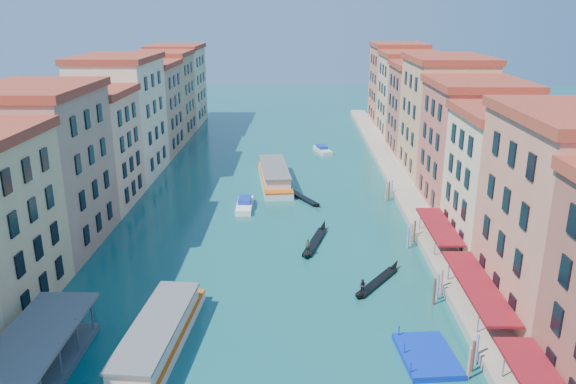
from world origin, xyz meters
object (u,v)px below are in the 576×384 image
vaporetto_stop (32,367)px  vaporetto_far (274,175)px  gondola_right (376,281)px  vaporetto_near (158,337)px  blue_dock (427,356)px  gondola_fore (315,241)px

vaporetto_stop → vaporetto_far: vaporetto_stop is taller
vaporetto_stop → vaporetto_far: (16.88, 54.71, -0.11)m
gondola_right → vaporetto_near: bearing=-114.1°
gondola_right → blue_dock: (2.50, -13.49, -0.13)m
vaporetto_far → gondola_right: 39.48m
vaporetto_near → vaporetto_far: (8.15, 49.87, 0.12)m
vaporetto_far → vaporetto_near: bearing=-106.2°
gondola_right → gondola_fore: bearing=154.5°
vaporetto_near → vaporetto_far: vaporetto_far is taller
gondola_fore → blue_dock: (8.80, -24.53, -0.12)m
gondola_right → vaporetto_stop: bearing=-114.7°
vaporetto_near → gondola_right: (20.62, 12.43, -0.82)m
blue_dock → vaporetto_stop: bearing=-178.8°
vaporetto_near → blue_dock: 23.17m
blue_dock → vaporetto_near: bearing=171.8°
gondola_fore → blue_dock: size_ratio=1.67×
vaporetto_far → gondola_fore: size_ratio=1.75×
gondola_fore → vaporetto_stop: bearing=-114.1°
vaporetto_near → gondola_right: vaporetto_near is taller
vaporetto_stop → gondola_right: bearing=30.5°
gondola_right → blue_dock: gondola_right is taller
vaporetto_far → blue_dock: vaporetto_far is taller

